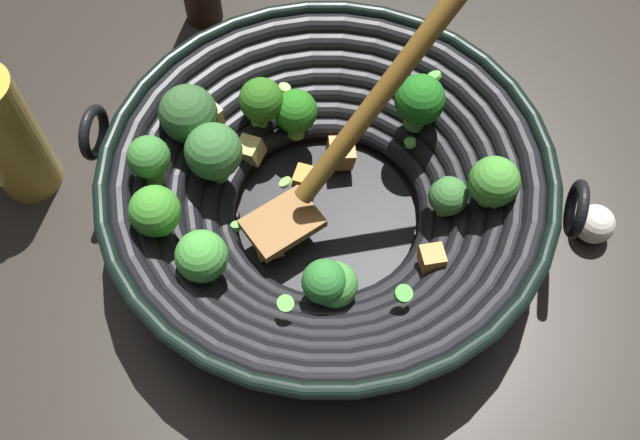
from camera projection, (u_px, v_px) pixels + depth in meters
name	position (u px, v px, depth m)	size (l,w,h in m)	color
ground_plane	(327.00, 221.00, 0.74)	(4.00, 4.00, 0.00)	#28231E
wok	(325.00, 186.00, 0.68)	(0.43, 0.46, 0.27)	black
cooking_oil_bottle	(4.00, 132.00, 0.69)	(0.06, 0.06, 0.20)	gold
garlic_bulb	(594.00, 224.00, 0.72)	(0.04, 0.04, 0.04)	silver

